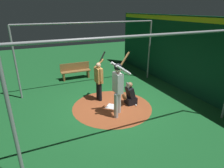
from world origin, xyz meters
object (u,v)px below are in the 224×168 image
object	(u,v)px
home_plate	(112,107)
bench	(76,71)
catcher	(130,96)
visitor	(99,79)
baseball_0	(136,105)
batter	(118,84)

from	to	relation	value
home_plate	bench	bearing A→B (deg)	-83.19
bench	catcher	bearing A→B (deg)	107.35
home_plate	visitor	bearing A→B (deg)	-75.02
home_plate	baseball_0	distance (m)	0.94
batter	visitor	bearing A→B (deg)	-83.82
home_plate	catcher	bearing A→B (deg)	175.65
catcher	visitor	distance (m)	1.41
home_plate	bench	world-z (taller)	bench
bench	batter	bearing A→B (deg)	95.06
home_plate	batter	bearing A→B (deg)	84.54
batter	bench	world-z (taller)	batter
home_plate	batter	world-z (taller)	batter
batter	catcher	distance (m)	1.28
home_plate	baseball_0	size ratio (longest dim) A/B	5.68
catcher	bench	bearing A→B (deg)	-72.65
home_plate	catcher	size ratio (longest dim) A/B	0.46
visitor	catcher	bearing A→B (deg)	135.64
batter	catcher	xyz separation A→B (m)	(-0.81, -0.57, -0.81)
baseball_0	batter	bearing A→B (deg)	17.41
batter	home_plate	bearing A→B (deg)	-95.46
visitor	baseball_0	world-z (taller)	visitor
baseball_0	home_plate	bearing A→B (deg)	-21.13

